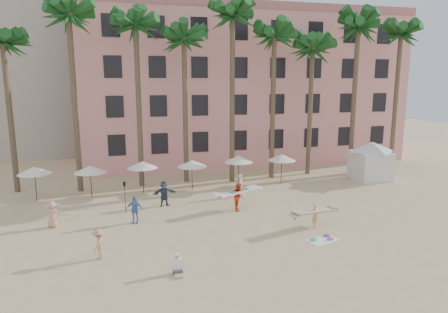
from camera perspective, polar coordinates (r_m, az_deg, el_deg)
name	(u,v)px	position (r m, az deg, el deg)	size (l,w,h in m)	color
ground	(250,249)	(22.33, 3.80, -13.02)	(120.00, 120.00, 0.00)	#D1B789
pink_hotel	(239,89)	(47.33, 2.10, 9.64)	(35.00, 14.00, 16.00)	pink
palm_row	(202,32)	(35.27, -3.10, 17.28)	(44.40, 5.40, 16.30)	brown
umbrella_row	(168,164)	(32.74, -8.06, -1.04)	(22.50, 2.70, 2.73)	#332B23
cabana	(371,157)	(38.91, 20.27, -0.10)	(4.65, 4.65, 3.50)	silver
beach_towel	(323,239)	(24.09, 13.94, -11.41)	(2.00, 1.44, 0.14)	white
carrier_yellow	(315,213)	(25.59, 12.93, -7.92)	(3.48, 1.77, 1.55)	#E1AA7E
carrier_white	(239,196)	(28.22, 2.12, -5.61)	(3.34, 1.76, 1.93)	red
beachgoers	(142,206)	(26.93, -11.61, -6.98)	(14.11, 9.91, 1.85)	tan
paddle	(125,193)	(28.28, -13.99, -5.09)	(0.18, 0.04, 2.23)	black
seated_man	(178,267)	(19.68, -6.63, -15.45)	(0.43, 0.75, 0.98)	#3F3F4C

